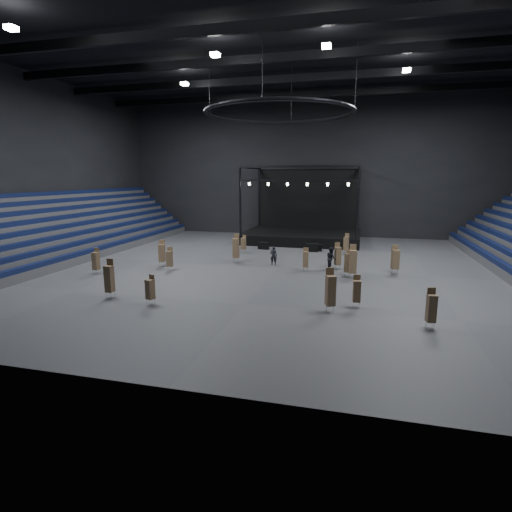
% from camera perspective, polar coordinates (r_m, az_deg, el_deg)
% --- Properties ---
extents(floor, '(50.00, 50.00, 0.00)m').
position_cam_1_polar(floor, '(35.13, 3.09, -1.74)').
color(floor, '#474749').
rests_on(floor, ground).
extents(ceiling, '(50.00, 42.00, 0.20)m').
position_cam_1_polar(ceiling, '(35.71, 3.43, 27.69)').
color(ceiling, black).
rests_on(ceiling, wall_back).
extents(wall_back, '(50.00, 0.20, 18.00)m').
position_cam_1_polar(wall_back, '(55.01, 7.54, 12.30)').
color(wall_back, black).
rests_on(wall_back, ground).
extents(wall_front, '(50.00, 0.20, 18.00)m').
position_cam_1_polar(wall_front, '(14.26, -13.79, 15.50)').
color(wall_front, black).
rests_on(wall_front, ground).
extents(wall_left, '(0.20, 42.00, 18.00)m').
position_cam_1_polar(wall_left, '(46.12, -29.59, 11.20)').
color(wall_left, black).
rests_on(wall_left, ground).
extents(bleachers_left, '(7.20, 40.00, 6.40)m').
position_cam_1_polar(bleachers_left, '(45.14, -26.81, 2.19)').
color(bleachers_left, '#4A4A4D').
rests_on(bleachers_left, floor).
extents(stage, '(14.00, 10.00, 9.20)m').
position_cam_1_polar(stage, '(50.67, 6.68, 3.86)').
color(stage, black).
rests_on(stage, floor).
extents(truss_ring, '(12.30, 12.30, 5.15)m').
position_cam_1_polar(truss_ring, '(34.62, 3.33, 19.73)').
color(truss_ring, black).
rests_on(truss_ring, ceiling).
extents(roof_girders, '(49.00, 30.35, 0.70)m').
position_cam_1_polar(roof_girders, '(35.49, 3.41, 26.45)').
color(roof_girders, black).
rests_on(roof_girders, ceiling).
extents(floodlights, '(28.60, 16.60, 0.25)m').
position_cam_1_polar(floodlights, '(31.56, 1.85, 27.28)').
color(floodlights, white).
rests_on(floodlights, roof_girders).
extents(flight_case_left, '(1.23, 0.72, 0.78)m').
position_cam_1_polar(flight_case_left, '(44.27, 1.08, 1.49)').
color(flight_case_left, black).
rests_on(flight_case_left, floor).
extents(flight_case_mid, '(1.06, 0.54, 0.71)m').
position_cam_1_polar(flight_case_mid, '(43.73, 8.72, 1.19)').
color(flight_case_mid, black).
rests_on(flight_case_mid, floor).
extents(flight_case_right, '(1.40, 0.85, 0.88)m').
position_cam_1_polar(flight_case_right, '(43.19, 8.01, 1.20)').
color(flight_case_right, black).
rests_on(flight_case_right, floor).
extents(chair_stack_0, '(0.51, 0.51, 2.19)m').
position_cam_1_polar(chair_stack_0, '(35.18, -21.90, -0.60)').
color(chair_stack_0, silver).
rests_on(chair_stack_0, floor).
extents(chair_stack_1, '(0.50, 0.50, 2.62)m').
position_cam_1_polar(chair_stack_1, '(27.95, -20.22, -2.98)').
color(chair_stack_1, silver).
rests_on(chair_stack_1, floor).
extents(chair_stack_2, '(0.51, 0.51, 2.03)m').
position_cam_1_polar(chair_stack_2, '(33.89, 7.11, -0.42)').
color(chair_stack_2, silver).
rests_on(chair_stack_2, floor).
extents(chair_stack_3, '(0.68, 0.68, 2.66)m').
position_cam_1_polar(chair_stack_3, '(23.85, 10.59, -4.77)').
color(chair_stack_3, silver).
rests_on(chair_stack_3, floor).
extents(chair_stack_4, '(0.67, 0.67, 2.42)m').
position_cam_1_polar(chair_stack_4, '(34.57, 19.27, -0.39)').
color(chair_stack_4, silver).
rests_on(chair_stack_4, floor).
extents(chair_stack_5, '(0.52, 0.52, 2.19)m').
position_cam_1_polar(chair_stack_5, '(22.98, 23.77, -6.76)').
color(chair_stack_5, silver).
rests_on(chair_stack_5, floor).
extents(chair_stack_6, '(0.55, 0.55, 1.87)m').
position_cam_1_polar(chair_stack_6, '(42.10, -1.80, 1.82)').
color(chair_stack_6, silver).
rests_on(chair_stack_6, floor).
extents(chair_stack_7, '(0.50, 0.50, 2.03)m').
position_cam_1_polar(chair_stack_7, '(25.13, 14.20, -4.81)').
color(chair_stack_7, silver).
rests_on(chair_stack_7, floor).
extents(chair_stack_8, '(0.66, 0.66, 2.38)m').
position_cam_1_polar(chair_stack_8, '(36.46, -13.29, 0.48)').
color(chair_stack_8, silver).
rests_on(chair_stack_8, floor).
extents(chair_stack_9, '(0.57, 0.57, 2.19)m').
position_cam_1_polar(chair_stack_9, '(42.16, 12.76, 1.76)').
color(chair_stack_9, silver).
rests_on(chair_stack_9, floor).
extents(chair_stack_10, '(0.63, 0.63, 2.34)m').
position_cam_1_polar(chair_stack_10, '(35.14, 11.60, 0.09)').
color(chair_stack_10, silver).
rests_on(chair_stack_10, floor).
extents(chair_stack_11, '(0.53, 0.53, 2.20)m').
position_cam_1_polar(chair_stack_11, '(32.82, 12.94, -0.91)').
color(chair_stack_11, silver).
rests_on(chair_stack_11, floor).
extents(chair_stack_12, '(0.52, 0.52, 2.04)m').
position_cam_1_polar(chair_stack_12, '(34.66, -12.24, -0.32)').
color(chair_stack_12, silver).
rests_on(chair_stack_12, floor).
extents(chair_stack_13, '(0.58, 0.58, 1.91)m').
position_cam_1_polar(chair_stack_13, '(25.78, -14.88, -4.55)').
color(chair_stack_13, silver).
rests_on(chair_stack_13, floor).
extents(chair_stack_14, '(0.53, 0.53, 2.70)m').
position_cam_1_polar(chair_stack_14, '(37.24, -2.89, 1.19)').
color(chair_stack_14, silver).
rests_on(chair_stack_14, floor).
extents(chair_stack_15, '(0.61, 0.61, 2.71)m').
position_cam_1_polar(chair_stack_15, '(32.19, 13.68, -0.70)').
color(chair_stack_15, silver).
rests_on(chair_stack_15, floor).
extents(man_center, '(0.68, 0.51, 1.72)m').
position_cam_1_polar(man_center, '(36.15, 2.53, 0.03)').
color(man_center, black).
rests_on(man_center, floor).
extents(crew_member, '(1.03, 1.16, 1.97)m').
position_cam_1_polar(crew_member, '(34.99, 10.69, -0.32)').
color(crew_member, black).
rests_on(crew_member, floor).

